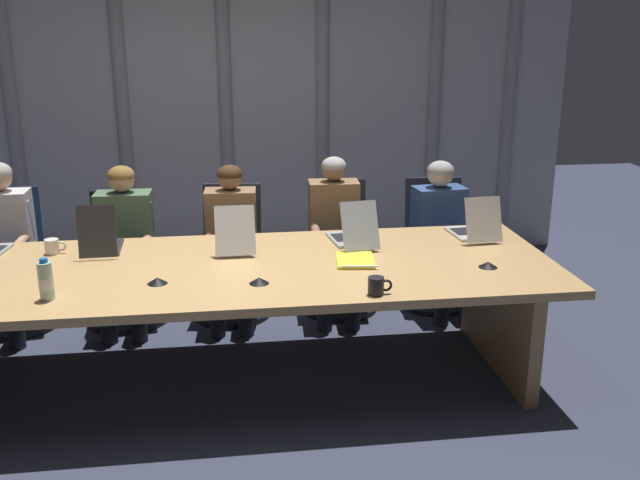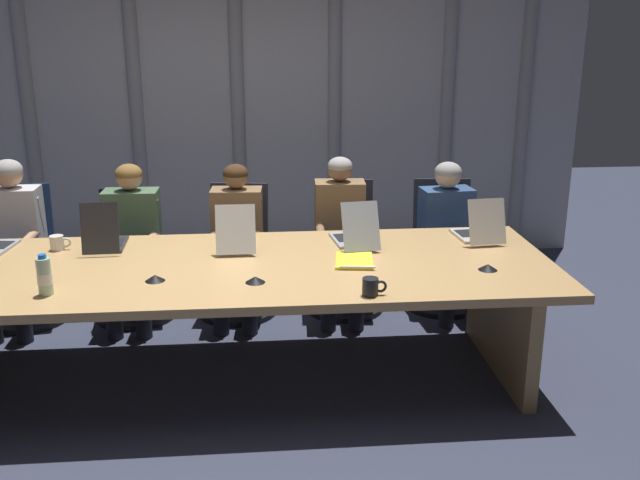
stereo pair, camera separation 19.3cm
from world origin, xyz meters
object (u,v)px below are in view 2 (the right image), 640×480
object	(u,v)px
laptop_center	(236,238)
laptop_right_mid	(354,235)
person_right_end	(450,229)
office_chair_left_end	(24,271)
office_chair_right_mid	(345,262)
person_left_mid	(131,236)
office_chair_right_end	(443,259)
conference_mic_middle	(255,279)
coffee_mug_far	(371,287)
conference_mic_left_side	(155,278)
water_bottle_secondary	(44,276)
office_chair_center	(237,265)
office_chair_left_mid	(134,269)
laptop_right_end	(478,231)
spiral_notepad	(354,261)
coffee_mug_near	(58,243)
person_center	(236,235)
conference_mic_right_side	(488,267)
laptop_left_mid	(105,240)
person_left_end	(12,235)
person_right_mid	(340,230)

from	to	relation	value
laptop_center	laptop_right_mid	xyz separation A→B (m)	(0.75, -0.00, 0.00)
person_right_end	office_chair_left_end	bearing A→B (deg)	-98.59
office_chair_right_mid	person_left_mid	distance (m)	1.59
office_chair_right_end	conference_mic_middle	world-z (taller)	office_chair_right_end
office_chair_right_end	coffee_mug_far	xyz separation A→B (m)	(-0.83, -1.67, 0.44)
laptop_center	conference_mic_left_side	world-z (taller)	laptop_center
conference_mic_left_side	conference_mic_middle	world-z (taller)	same
laptop_right_mid	water_bottle_secondary	distance (m)	1.87
office_chair_center	person_right_end	distance (m)	1.60
office_chair_left_mid	coffee_mug_far	distance (m)	2.29
laptop_right_end	office_chair_left_mid	distance (m)	2.51
laptop_right_mid	spiral_notepad	distance (m)	0.36
coffee_mug_near	laptop_right_end	bearing A→B (deg)	-0.37
coffee_mug_far	conference_mic_left_side	world-z (taller)	coffee_mug_far
coffee_mug_near	laptop_center	bearing A→B (deg)	-2.49
person_center	conference_mic_left_side	distance (m)	1.27
office_chair_left_mid	person_center	xyz separation A→B (m)	(0.77, -0.16, 0.29)
water_bottle_secondary	conference_mic_left_side	bearing A→B (deg)	16.06
laptop_right_mid	laptop_right_end	xyz separation A→B (m)	(0.82, 0.03, -0.00)
person_right_end	office_chair_right_end	bearing A→B (deg)	172.82
office_chair_center	coffee_mug_near	bearing A→B (deg)	-47.66
office_chair_right_end	conference_mic_middle	xyz separation A→B (m)	(-1.43, -1.43, 0.41)
conference_mic_right_side	water_bottle_secondary	bearing A→B (deg)	-176.01
person_right_end	laptop_right_mid	bearing A→B (deg)	-57.61
laptop_right_mid	coffee_mug_far	xyz separation A→B (m)	(-0.03, -0.89, -0.01)
coffee_mug_near	conference_mic_middle	bearing A→B (deg)	-29.56
water_bottle_secondary	conference_mic_middle	size ratio (longest dim) A/B	2.01
laptop_left_mid	person_left_mid	bearing A→B (deg)	-6.90
coffee_mug_near	coffee_mug_far	bearing A→B (deg)	-27.24
laptop_right_end	person_left_mid	size ratio (longest dim) A/B	0.36
coffee_mug_far	spiral_notepad	xyz separation A→B (m)	(-0.01, 0.54, -0.04)
office_chair_right_end	office_chair_center	bearing A→B (deg)	-84.78
conference_mic_left_side	office_chair_left_end	bearing A→B (deg)	130.21
office_chair_left_mid	spiral_notepad	size ratio (longest dim) A/B	2.81
office_chair_left_end	water_bottle_secondary	bearing A→B (deg)	12.69
laptop_left_mid	coffee_mug_far	world-z (taller)	laptop_left_mid
person_center	laptop_center	bearing A→B (deg)	5.45
office_chair_center	person_left_end	xyz separation A→B (m)	(-1.55, -0.16, 0.33)
laptop_left_mid	office_chair_right_mid	size ratio (longest dim) A/B	0.42
person_center	conference_mic_right_side	size ratio (longest dim) A/B	10.37
laptop_right_end	office_chair_right_mid	distance (m)	1.17
office_chair_left_mid	conference_mic_middle	size ratio (longest dim) A/B	8.44
office_chair_left_end	person_right_mid	distance (m)	2.34
person_center	coffee_mug_far	bearing A→B (deg)	29.60
person_center	coffee_mug_far	size ratio (longest dim) A/B	8.77
person_right_mid	conference_mic_left_side	world-z (taller)	person_right_mid
person_right_end	conference_mic_left_side	xyz separation A→B (m)	(-1.98, -1.19, 0.12)
person_right_mid	conference_mic_left_side	distance (m)	1.67
laptop_right_end	person_left_end	size ratio (longest dim) A/B	0.35
office_chair_right_end	person_right_end	bearing A→B (deg)	3.63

